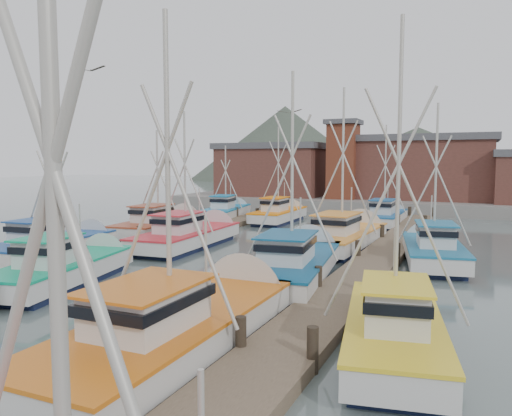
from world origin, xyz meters
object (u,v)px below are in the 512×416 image
at_px(lookout_tower, 343,159).
at_px(boat_12, 281,214).
at_px(boat_4, 70,268).
at_px(boat_8, 192,235).
at_px(boat_1, 187,324).

xyz_separation_m(lookout_tower, boat_12, (-2.12, -13.15, -4.87)).
distance_m(lookout_tower, boat_4, 37.79).
distance_m(boat_4, boat_12, 24.24).
relative_size(boat_8, boat_12, 1.06).
xyz_separation_m(boat_1, boat_12, (-8.28, 28.62, -0.00)).
bearing_deg(boat_8, boat_12, 84.40).
height_order(boat_4, boat_12, boat_12).
bearing_deg(boat_12, boat_1, -75.38).
bearing_deg(boat_4, lookout_tower, 74.33).
bearing_deg(boat_4, boat_12, 77.20).
relative_size(boat_1, boat_4, 1.18).
height_order(lookout_tower, boat_8, lookout_tower).
bearing_deg(boat_12, boat_8, -93.74).
xyz_separation_m(boat_1, boat_4, (-8.73, 4.38, -0.01)).
distance_m(boat_4, boat_8, 10.31).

